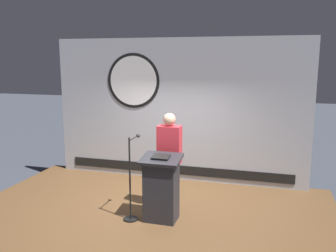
# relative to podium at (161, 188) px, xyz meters

# --- Properties ---
(ground_plane) EXTENTS (40.00, 40.00, 0.00)m
(ground_plane) POSITION_rel_podium_xyz_m (-0.29, 0.27, -0.85)
(ground_plane) COLOR #383D47
(stage_platform) EXTENTS (6.40, 4.00, 0.30)m
(stage_platform) POSITION_rel_podium_xyz_m (-0.29, 0.27, -0.70)
(stage_platform) COLOR brown
(stage_platform) RESTS_ON ground
(banner_display) EXTENTS (5.55, 0.12, 3.07)m
(banner_display) POSITION_rel_podium_xyz_m (-0.31, 2.11, 0.99)
(banner_display) COLOR #B2B7C1
(banner_display) RESTS_ON stage_platform
(podium) EXTENTS (0.64, 0.50, 1.12)m
(podium) POSITION_rel_podium_xyz_m (0.00, 0.00, 0.00)
(podium) COLOR #26262B
(podium) RESTS_ON stage_platform
(speaker_person) EXTENTS (0.40, 0.26, 1.72)m
(speaker_person) POSITION_rel_podium_xyz_m (0.00, 0.48, 0.33)
(speaker_person) COLOR black
(speaker_person) RESTS_ON stage_platform
(microphone_stand) EXTENTS (0.24, 0.56, 1.40)m
(microphone_stand) POSITION_rel_podium_xyz_m (-0.49, -0.09, -0.06)
(microphone_stand) COLOR black
(microphone_stand) RESTS_ON stage_platform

